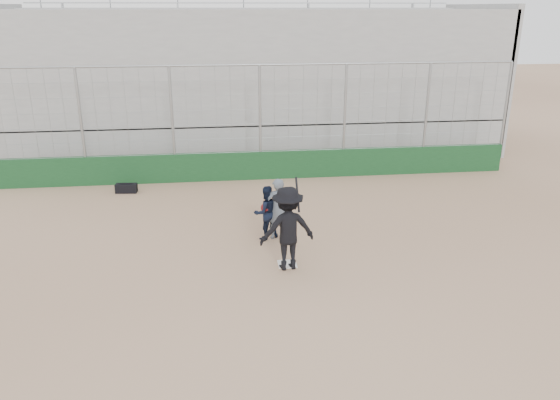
{
  "coord_description": "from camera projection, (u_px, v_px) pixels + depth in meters",
  "views": [
    {
      "loc": [
        -1.63,
        -11.7,
        5.83
      ],
      "look_at": [
        0.0,
        1.4,
        1.15
      ],
      "focal_mm": 35.0,
      "sensor_mm": 36.0,
      "label": 1
    }
  ],
  "objects": [
    {
      "name": "batter_at_plate",
      "position": [
        287.0,
        228.0,
        12.59
      ],
      "size": [
        1.4,
        0.94,
        2.13
      ],
      "color": "black",
      "rests_on": "ground"
    },
    {
      "name": "bleachers",
      "position": [
        250.0,
        79.0,
        23.28
      ],
      "size": [
        20.25,
        6.7,
        6.98
      ],
      "color": "gray",
      "rests_on": "ground"
    },
    {
      "name": "equipment_bag",
      "position": [
        126.0,
        188.0,
        18.1
      ],
      "size": [
        0.72,
        0.36,
        0.34
      ],
      "color": "black",
      "rests_on": "ground"
    },
    {
      "name": "backstop",
      "position": [
        261.0,
        153.0,
        19.3
      ],
      "size": [
        18.1,
        0.25,
        4.04
      ],
      "color": "#11381A",
      "rests_on": "ground"
    },
    {
      "name": "ground",
      "position": [
        287.0,
        264.0,
        13.08
      ],
      "size": [
        90.0,
        90.0,
        0.0
      ],
      "primitive_type": "plane",
      "color": "#815F46",
      "rests_on": "ground"
    },
    {
      "name": "catcher_crouched",
      "position": [
        266.0,
        221.0,
        14.39
      ],
      "size": [
        0.87,
        0.79,
        1.01
      ],
      "color": "black",
      "rests_on": "ground"
    },
    {
      "name": "umpire",
      "position": [
        277.0,
        212.0,
        14.34
      ],
      "size": [
        0.65,
        0.48,
        1.49
      ],
      "primitive_type": "imported",
      "rotation": [
        0.0,
        0.0,
        3.28
      ],
      "color": "#4E5863",
      "rests_on": "ground"
    },
    {
      "name": "home_plate",
      "position": [
        287.0,
        264.0,
        13.07
      ],
      "size": [
        0.44,
        0.44,
        0.02
      ],
      "primitive_type": "cube",
      "color": "white",
      "rests_on": "ground"
    }
  ]
}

